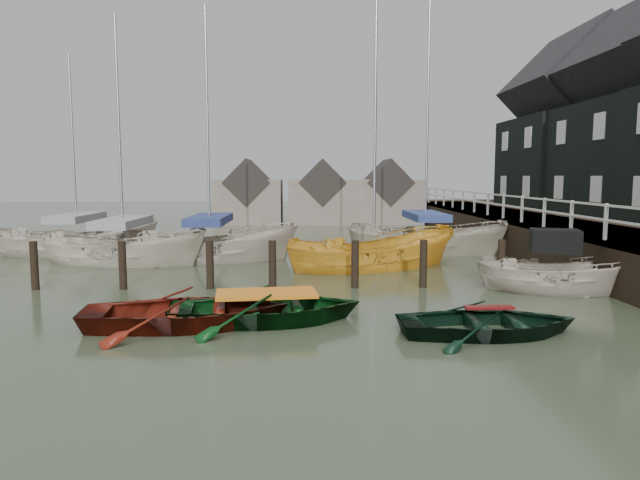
{
  "coord_description": "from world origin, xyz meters",
  "views": [
    {
      "loc": [
        -0.32,
        -13.34,
        3.26
      ],
      "look_at": [
        0.18,
        3.09,
        1.4
      ],
      "focal_mm": 32.0,
      "sensor_mm": 36.0,
      "label": 1
    }
  ],
  "objects_px": {
    "rowboat_dkgreen": "(488,334)",
    "sailboat_a": "(124,261)",
    "rowboat_green": "(267,321)",
    "sailboat_b": "(210,258)",
    "sailboat_e": "(78,252)",
    "sailboat_c": "(374,267)",
    "sailboat_d": "(425,251)",
    "motorboat": "(556,289)",
    "rowboat_red": "(188,326)"
  },
  "relations": [
    {
      "from": "sailboat_e",
      "to": "sailboat_b",
      "type": "bearing_deg",
      "value": -123.72
    },
    {
      "from": "rowboat_dkgreen",
      "to": "sailboat_a",
      "type": "height_order",
      "value": "sailboat_a"
    },
    {
      "from": "rowboat_dkgreen",
      "to": "sailboat_a",
      "type": "xyz_separation_m",
      "value": [
        -10.53,
        10.02,
        0.06
      ]
    },
    {
      "from": "sailboat_c",
      "to": "sailboat_d",
      "type": "bearing_deg",
      "value": -55.62
    },
    {
      "from": "sailboat_c",
      "to": "sailboat_e",
      "type": "distance_m",
      "value": 12.7
    },
    {
      "from": "rowboat_red",
      "to": "sailboat_d",
      "type": "height_order",
      "value": "sailboat_d"
    },
    {
      "from": "sailboat_e",
      "to": "sailboat_c",
      "type": "bearing_deg",
      "value": -122.9
    },
    {
      "from": "rowboat_green",
      "to": "sailboat_b",
      "type": "xyz_separation_m",
      "value": [
        -2.78,
        9.52,
        0.06
      ]
    },
    {
      "from": "motorboat",
      "to": "sailboat_b",
      "type": "relative_size",
      "value": 0.42
    },
    {
      "from": "sailboat_a",
      "to": "sailboat_d",
      "type": "relative_size",
      "value": 0.82
    },
    {
      "from": "rowboat_red",
      "to": "sailboat_c",
      "type": "xyz_separation_m",
      "value": [
        5.06,
        7.86,
        0.01
      ]
    },
    {
      "from": "rowboat_red",
      "to": "rowboat_green",
      "type": "height_order",
      "value": "rowboat_red"
    },
    {
      "from": "rowboat_green",
      "to": "sailboat_b",
      "type": "distance_m",
      "value": 9.92
    },
    {
      "from": "rowboat_red",
      "to": "sailboat_b",
      "type": "distance_m",
      "value": 9.9
    },
    {
      "from": "sailboat_c",
      "to": "rowboat_green",
      "type": "bearing_deg",
      "value": 134.79
    },
    {
      "from": "sailboat_a",
      "to": "sailboat_e",
      "type": "bearing_deg",
      "value": 59.15
    },
    {
      "from": "rowboat_red",
      "to": "sailboat_e",
      "type": "distance_m",
      "value": 13.82
    },
    {
      "from": "rowboat_green",
      "to": "sailboat_b",
      "type": "bearing_deg",
      "value": 9.67
    },
    {
      "from": "sailboat_a",
      "to": "sailboat_d",
      "type": "distance_m",
      "value": 12.22
    },
    {
      "from": "rowboat_green",
      "to": "sailboat_c",
      "type": "distance_m",
      "value": 8.25
    },
    {
      "from": "motorboat",
      "to": "sailboat_d",
      "type": "relative_size",
      "value": 0.37
    },
    {
      "from": "rowboat_dkgreen",
      "to": "sailboat_e",
      "type": "relative_size",
      "value": 0.39
    },
    {
      "from": "sailboat_a",
      "to": "rowboat_dkgreen",
      "type": "bearing_deg",
      "value": -119.46
    },
    {
      "from": "motorboat",
      "to": "sailboat_e",
      "type": "bearing_deg",
      "value": 79.23
    },
    {
      "from": "rowboat_red",
      "to": "motorboat",
      "type": "relative_size",
      "value": 0.96
    },
    {
      "from": "rowboat_red",
      "to": "sailboat_d",
      "type": "relative_size",
      "value": 0.35
    },
    {
      "from": "rowboat_red",
      "to": "rowboat_dkgreen",
      "type": "relative_size",
      "value": 1.2
    },
    {
      "from": "sailboat_b",
      "to": "motorboat",
      "type": "bearing_deg",
      "value": -125.51
    },
    {
      "from": "rowboat_green",
      "to": "sailboat_d",
      "type": "height_order",
      "value": "sailboat_d"
    },
    {
      "from": "sailboat_a",
      "to": "sailboat_e",
      "type": "relative_size",
      "value": 1.09
    },
    {
      "from": "rowboat_green",
      "to": "sailboat_c",
      "type": "height_order",
      "value": "sailboat_c"
    },
    {
      "from": "rowboat_red",
      "to": "sailboat_c",
      "type": "bearing_deg",
      "value": -39.79
    },
    {
      "from": "sailboat_b",
      "to": "sailboat_c",
      "type": "relative_size",
      "value": 0.98
    },
    {
      "from": "motorboat",
      "to": "sailboat_d",
      "type": "distance_m",
      "value": 8.66
    },
    {
      "from": "sailboat_c",
      "to": "sailboat_e",
      "type": "height_order",
      "value": "sailboat_c"
    },
    {
      "from": "motorboat",
      "to": "sailboat_c",
      "type": "bearing_deg",
      "value": 61.95
    },
    {
      "from": "motorboat",
      "to": "sailboat_e",
      "type": "xyz_separation_m",
      "value": [
        -16.62,
        8.59,
        -0.04
      ]
    },
    {
      "from": "sailboat_c",
      "to": "rowboat_red",
      "type": "bearing_deg",
      "value": 126.0
    },
    {
      "from": "rowboat_green",
      "to": "rowboat_dkgreen",
      "type": "xyz_separation_m",
      "value": [
        4.64,
        -1.19,
        0.0
      ]
    },
    {
      "from": "rowboat_green",
      "to": "rowboat_dkgreen",
      "type": "relative_size",
      "value": 1.16
    },
    {
      "from": "rowboat_dkgreen",
      "to": "sailboat_e",
      "type": "height_order",
      "value": "sailboat_e"
    },
    {
      "from": "sailboat_a",
      "to": "sailboat_d",
      "type": "bearing_deg",
      "value": -63.4
    },
    {
      "from": "rowboat_dkgreen",
      "to": "sailboat_b",
      "type": "relative_size",
      "value": 0.34
    },
    {
      "from": "rowboat_red",
      "to": "sailboat_e",
      "type": "relative_size",
      "value": 0.47
    },
    {
      "from": "rowboat_green",
      "to": "sailboat_e",
      "type": "relative_size",
      "value": 0.45
    },
    {
      "from": "rowboat_green",
      "to": "sailboat_e",
      "type": "xyz_separation_m",
      "value": [
        -8.68,
        11.61,
        0.06
      ]
    },
    {
      "from": "rowboat_red",
      "to": "sailboat_a",
      "type": "xyz_separation_m",
      "value": [
        -4.19,
        9.14,
        0.06
      ]
    },
    {
      "from": "rowboat_red",
      "to": "sailboat_d",
      "type": "bearing_deg",
      "value": -40.34
    },
    {
      "from": "motorboat",
      "to": "sailboat_b",
      "type": "xyz_separation_m",
      "value": [
        -10.72,
        6.5,
        -0.04
      ]
    },
    {
      "from": "rowboat_green",
      "to": "sailboat_e",
      "type": "distance_m",
      "value": 14.5
    }
  ]
}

